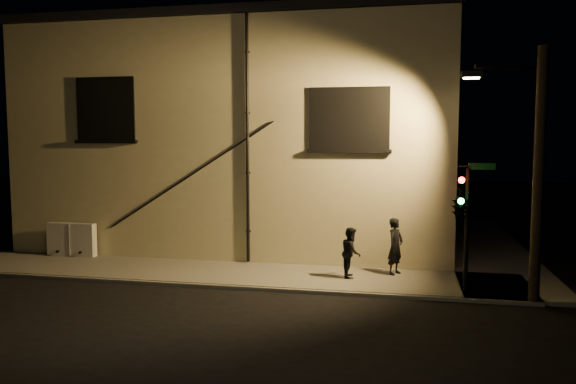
% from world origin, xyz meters
% --- Properties ---
extents(ground, '(90.00, 90.00, 0.00)m').
position_xyz_m(ground, '(0.00, 0.00, 0.00)').
color(ground, black).
extents(sidewalk, '(21.00, 16.00, 0.12)m').
position_xyz_m(sidewalk, '(1.22, 4.39, 0.06)').
color(sidewalk, '#636159').
rests_on(sidewalk, ground).
extents(building, '(16.20, 12.23, 8.80)m').
position_xyz_m(building, '(-3.00, 8.99, 4.40)').
color(building, '#C1B88A').
rests_on(building, ground).
extents(utility_cabinet, '(1.82, 0.31, 1.20)m').
position_xyz_m(utility_cabinet, '(-8.34, 2.70, 0.72)').
color(utility_cabinet, silver).
rests_on(utility_cabinet, sidewalk).
extents(pedestrian_a, '(0.69, 0.77, 1.76)m').
position_xyz_m(pedestrian_a, '(3.15, 2.25, 1.00)').
color(pedestrian_a, black).
rests_on(pedestrian_a, sidewalk).
extents(pedestrian_b, '(0.64, 0.79, 1.54)m').
position_xyz_m(pedestrian_b, '(1.83, 1.58, 0.89)').
color(pedestrian_b, black).
rests_on(pedestrian_b, sidewalk).
extents(traffic_signal, '(1.16, 2.06, 3.56)m').
position_xyz_m(traffic_signal, '(4.88, 0.57, 2.52)').
color(traffic_signal, black).
rests_on(traffic_signal, sidewalk).
extents(streetlamp_pole, '(2.01, 1.38, 6.67)m').
position_xyz_m(streetlamp_pole, '(6.63, 0.14, 3.58)').
color(streetlamp_pole, black).
rests_on(streetlamp_pole, ground).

